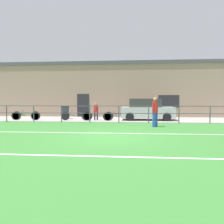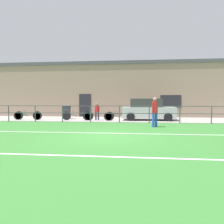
{
  "view_description": "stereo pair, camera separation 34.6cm",
  "coord_description": "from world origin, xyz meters",
  "px_view_note": "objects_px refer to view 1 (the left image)",
  "views": [
    {
      "loc": [
        0.86,
        -9.08,
        1.5
      ],
      "look_at": [
        -0.33,
        4.47,
        0.8
      ],
      "focal_mm": 35.72,
      "sensor_mm": 36.0,
      "label": 1
    },
    {
      "loc": [
        1.21,
        -9.04,
        1.5
      ],
      "look_at": [
        -0.33,
        4.47,
        0.8
      ],
      "focal_mm": 35.72,
      "sensor_mm": 36.0,
      "label": 2
    }
  ],
  "objects_px": {
    "parked_car_red": "(147,110)",
    "trash_bin_0": "(65,112)",
    "bicycle_parked_2": "(98,116)",
    "player_striker": "(155,110)",
    "spectator_child": "(96,110)",
    "bicycle_parked_3": "(25,116)",
    "bicycle_parked_4": "(118,116)",
    "bicycle_parked_0": "(26,115)",
    "bicycle_parked_1": "(76,116)"
  },
  "relations": [
    {
      "from": "parked_car_red",
      "to": "trash_bin_0",
      "type": "height_order",
      "value": "parked_car_red"
    },
    {
      "from": "parked_car_red",
      "to": "bicycle_parked_2",
      "type": "xyz_separation_m",
      "value": [
        -3.6,
        -0.77,
        -0.43
      ]
    },
    {
      "from": "player_striker",
      "to": "spectator_child",
      "type": "relative_size",
      "value": 1.29
    },
    {
      "from": "spectator_child",
      "to": "bicycle_parked_3",
      "type": "xyz_separation_m",
      "value": [
        -5.42,
        -0.38,
        -0.42
      ]
    },
    {
      "from": "bicycle_parked_3",
      "to": "bicycle_parked_4",
      "type": "relative_size",
      "value": 0.96
    },
    {
      "from": "parked_car_red",
      "to": "bicycle_parked_3",
      "type": "relative_size",
      "value": 1.8
    },
    {
      "from": "player_striker",
      "to": "bicycle_parked_2",
      "type": "xyz_separation_m",
      "value": [
        -3.78,
        3.47,
        -0.6
      ]
    },
    {
      "from": "player_striker",
      "to": "bicycle_parked_0",
      "type": "xyz_separation_m",
      "value": [
        -9.32,
        3.47,
        -0.59
      ]
    },
    {
      "from": "parked_car_red",
      "to": "bicycle_parked_1",
      "type": "xyz_separation_m",
      "value": [
        -5.32,
        -0.77,
        -0.42
      ]
    },
    {
      "from": "spectator_child",
      "to": "parked_car_red",
      "type": "distance_m",
      "value": 3.85
    },
    {
      "from": "bicycle_parked_3",
      "to": "bicycle_parked_2",
      "type": "bearing_deg",
      "value": -0.0
    },
    {
      "from": "player_striker",
      "to": "bicycle_parked_1",
      "type": "bearing_deg",
      "value": 102.33
    },
    {
      "from": "parked_car_red",
      "to": "trash_bin_0",
      "type": "distance_m",
      "value": 6.61
    },
    {
      "from": "bicycle_parked_1",
      "to": "bicycle_parked_2",
      "type": "bearing_deg",
      "value": -0.0
    },
    {
      "from": "bicycle_parked_3",
      "to": "bicycle_parked_4",
      "type": "bearing_deg",
      "value": 0.0
    },
    {
      "from": "bicycle_parked_2",
      "to": "bicycle_parked_0",
      "type": "bearing_deg",
      "value": 180.0
    },
    {
      "from": "parked_car_red",
      "to": "bicycle_parked_0",
      "type": "height_order",
      "value": "parked_car_red"
    },
    {
      "from": "bicycle_parked_0",
      "to": "bicycle_parked_4",
      "type": "relative_size",
      "value": 0.96
    },
    {
      "from": "bicycle_parked_0",
      "to": "bicycle_parked_3",
      "type": "distance_m",
      "value": 0.11
    },
    {
      "from": "bicycle_parked_4",
      "to": "bicycle_parked_3",
      "type": "bearing_deg",
      "value": 180.0
    },
    {
      "from": "bicycle_parked_0",
      "to": "bicycle_parked_3",
      "type": "height_order",
      "value": "bicycle_parked_0"
    },
    {
      "from": "bicycle_parked_2",
      "to": "trash_bin_0",
      "type": "xyz_separation_m",
      "value": [
        -2.97,
        1.46,
        0.18
      ]
    },
    {
      "from": "player_striker",
      "to": "bicycle_parked_2",
      "type": "relative_size",
      "value": 0.76
    },
    {
      "from": "bicycle_parked_2",
      "to": "player_striker",
      "type": "bearing_deg",
      "value": -42.53
    },
    {
      "from": "player_striker",
      "to": "trash_bin_0",
      "type": "relative_size",
      "value": 1.62
    },
    {
      "from": "bicycle_parked_1",
      "to": "parked_car_red",
      "type": "bearing_deg",
      "value": 8.2
    },
    {
      "from": "player_striker",
      "to": "bicycle_parked_0",
      "type": "height_order",
      "value": "player_striker"
    },
    {
      "from": "spectator_child",
      "to": "bicycle_parked_1",
      "type": "relative_size",
      "value": 0.58
    },
    {
      "from": "parked_car_red",
      "to": "trash_bin_0",
      "type": "bearing_deg",
      "value": 173.96
    },
    {
      "from": "bicycle_parked_0",
      "to": "bicycle_parked_1",
      "type": "relative_size",
      "value": 0.97
    },
    {
      "from": "player_striker",
      "to": "bicycle_parked_3",
      "type": "bearing_deg",
      "value": 114.37
    },
    {
      "from": "player_striker",
      "to": "bicycle_parked_3",
      "type": "relative_size",
      "value": 0.77
    },
    {
      "from": "bicycle_parked_3",
      "to": "trash_bin_0",
      "type": "height_order",
      "value": "trash_bin_0"
    },
    {
      "from": "bicycle_parked_0",
      "to": "bicycle_parked_1",
      "type": "xyz_separation_m",
      "value": [
        3.82,
        0.0,
        0.0
      ]
    },
    {
      "from": "player_striker",
      "to": "parked_car_red",
      "type": "relative_size",
      "value": 0.43
    },
    {
      "from": "bicycle_parked_0",
      "to": "trash_bin_0",
      "type": "distance_m",
      "value": 2.96
    },
    {
      "from": "bicycle_parked_0",
      "to": "bicycle_parked_4",
      "type": "height_order",
      "value": "bicycle_parked_0"
    },
    {
      "from": "bicycle_parked_2",
      "to": "bicycle_parked_4",
      "type": "xyz_separation_m",
      "value": [
        1.46,
        0.0,
        -0.02
      ]
    },
    {
      "from": "bicycle_parked_1",
      "to": "bicycle_parked_2",
      "type": "relative_size",
      "value": 1.02
    },
    {
      "from": "bicycle_parked_1",
      "to": "trash_bin_0",
      "type": "relative_size",
      "value": 2.17
    },
    {
      "from": "spectator_child",
      "to": "bicycle_parked_4",
      "type": "bearing_deg",
      "value": 163.11
    },
    {
      "from": "bicycle_parked_0",
      "to": "bicycle_parked_3",
      "type": "bearing_deg",
      "value": 180.0
    },
    {
      "from": "bicycle_parked_3",
      "to": "bicycle_parked_1",
      "type": "bearing_deg",
      "value": 0.0
    },
    {
      "from": "spectator_child",
      "to": "bicycle_parked_0",
      "type": "bearing_deg",
      "value": -0.0
    },
    {
      "from": "parked_car_red",
      "to": "bicycle_parked_1",
      "type": "relative_size",
      "value": 1.74
    },
    {
      "from": "spectator_child",
      "to": "bicycle_parked_2",
      "type": "height_order",
      "value": "spectator_child"
    },
    {
      "from": "bicycle_parked_0",
      "to": "bicycle_parked_3",
      "type": "xyz_separation_m",
      "value": [
        -0.11,
        0.0,
        -0.02
      ]
    },
    {
      "from": "spectator_child",
      "to": "bicycle_parked_3",
      "type": "height_order",
      "value": "spectator_child"
    },
    {
      "from": "parked_car_red",
      "to": "spectator_child",
      "type": "bearing_deg",
      "value": -174.31
    },
    {
      "from": "spectator_child",
      "to": "bicycle_parked_0",
      "type": "height_order",
      "value": "spectator_child"
    }
  ]
}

